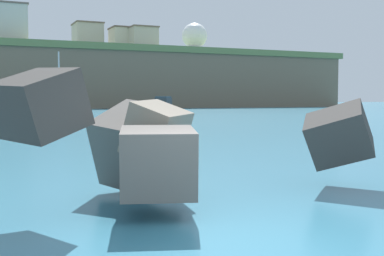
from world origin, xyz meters
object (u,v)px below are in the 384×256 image
station_building_west (6,22)px  station_building_east (125,41)px  boat_mid_left (162,110)px  mooring_buoy_middle (111,118)px  station_building_central (88,38)px  radar_dome (195,39)px  station_building_annex (141,40)px  boat_near_left (60,113)px

station_building_west → station_building_east: station_building_west is taller
boat_mid_left → station_building_west: 51.23m
mooring_buoy_middle → station_building_central: bearing=79.1°
radar_dome → station_building_central: size_ratio=1.15×
mooring_buoy_middle → station_building_annex: (23.67, 64.42, 14.02)m
station_building_west → station_building_annex: (27.85, 10.23, -0.66)m
boat_mid_left → mooring_buoy_middle: size_ratio=10.20×
station_building_west → station_building_annex: bearing=20.2°
station_building_east → station_building_annex: size_ratio=0.81×
boat_near_left → station_building_central: station_building_central is taller
station_building_east → radar_dome: bearing=8.7°
boat_mid_left → mooring_buoy_middle: 9.07m
mooring_buoy_middle → station_building_west: 56.30m
mooring_buoy_middle → radar_dome: size_ratio=0.05×
station_building_west → station_building_east: bearing=28.2°
boat_mid_left → mooring_buoy_middle: (-6.63, -6.18, -0.42)m
boat_mid_left → station_building_central: (7.17, 65.51, 14.26)m
boat_near_left → station_building_east: size_ratio=0.89×
station_building_west → station_building_annex: station_building_west is taller
boat_mid_left → station_building_west: (-10.81, 48.01, 14.26)m
mooring_buoy_middle → radar_dome: (38.90, 70.46, 15.57)m
mooring_buoy_middle → station_building_west: (-4.18, 54.19, 14.68)m
station_building_central → station_building_annex: size_ratio=0.89×
mooring_buoy_middle → station_building_central: 74.47m
boat_near_left → boat_mid_left: (10.13, 3.02, 0.07)m
mooring_buoy_middle → station_building_annex: bearing=69.8°
station_building_annex → station_building_central: bearing=143.6°
boat_mid_left → station_building_east: station_building_east is taller
boat_near_left → station_building_west: (-0.68, 51.03, 14.33)m
boat_near_left → mooring_buoy_middle: size_ratio=12.86×
boat_near_left → station_building_west: station_building_west is taller
radar_dome → station_building_central: (-25.10, 1.24, -0.89)m
station_building_west → radar_dome: bearing=20.7°
boat_near_left → station_building_annex: bearing=66.1°
station_building_annex → boat_near_left: bearing=-113.9°
boat_near_left → mooring_buoy_middle: bearing=-42.0°
station_building_central → station_building_east: station_building_central is taller
boat_mid_left → station_building_west: bearing=102.7°
station_building_annex → station_building_east: bearing=127.3°
boat_near_left → mooring_buoy_middle: boat_near_left is taller
boat_mid_left → station_building_east: size_ratio=0.71×
mooring_buoy_middle → station_building_east: 72.37m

